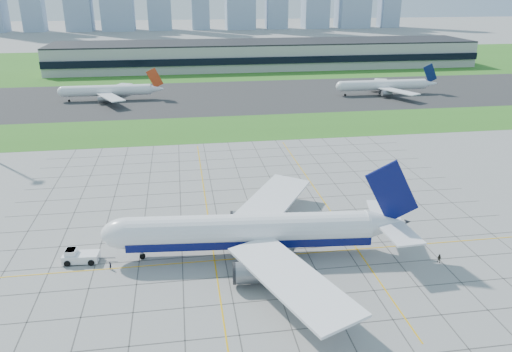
{
  "coord_description": "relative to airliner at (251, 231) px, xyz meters",
  "views": [
    {
      "loc": [
        -14.81,
        -84.11,
        48.52
      ],
      "look_at": [
        1.73,
        22.71,
        7.0
      ],
      "focal_mm": 35.0,
      "sensor_mm": 36.0,
      "label": 1
    }
  ],
  "objects": [
    {
      "name": "ground",
      "position": [
        2.81,
        1.07,
        -5.13
      ],
      "size": [
        1400.0,
        1400.0,
        0.0
      ],
      "primitive_type": "plane",
      "color": "gray",
      "rests_on": "ground"
    },
    {
      "name": "grass_median",
      "position": [
        2.81,
        91.07,
        -5.11
      ],
      "size": [
        700.0,
        35.0,
        0.04
      ],
      "primitive_type": "cube",
      "color": "#32691E",
      "rests_on": "ground"
    },
    {
      "name": "asphalt_taxiway",
      "position": [
        2.81,
        146.07,
        -5.1
      ],
      "size": [
        700.0,
        75.0,
        0.04
      ],
      "primitive_type": "cube",
      "color": "#383838",
      "rests_on": "ground"
    },
    {
      "name": "grass_far",
      "position": [
        2.81,
        256.07,
        -5.11
      ],
      "size": [
        700.0,
        145.0,
        0.04
      ],
      "primitive_type": "cube",
      "color": "#32691E",
      "rests_on": "ground"
    },
    {
      "name": "apron_markings",
      "position": [
        3.24,
        12.15,
        -5.11
      ],
      "size": [
        120.0,
        130.0,
        0.03
      ],
      "color": "#474744",
      "rests_on": "ground"
    },
    {
      "name": "terminal",
      "position": [
        42.81,
        230.94,
        2.76
      ],
      "size": [
        260.0,
        43.0,
        15.8
      ],
      "color": "#B7B7B2",
      "rests_on": "ground"
    },
    {
      "name": "airliner",
      "position": [
        0.0,
        0.0,
        0.0
      ],
      "size": [
        59.6,
        60.17,
        18.76
      ],
      "rotation": [
        0.0,
        0.0,
        -0.09
      ],
      "color": "white",
      "rests_on": "ground"
    },
    {
      "name": "pushback_tug",
      "position": [
        -32.18,
        2.5,
        -3.95
      ],
      "size": [
        9.62,
        3.82,
        2.65
      ],
      "rotation": [
        0.0,
        0.0,
        -0.09
      ],
      "color": "white",
      "rests_on": "ground"
    },
    {
      "name": "crew_near",
      "position": [
        -26.15,
        -1.09,
        -4.35
      ],
      "size": [
        0.58,
        0.67,
        1.56
      ],
      "primitive_type": "imported",
      "rotation": [
        0.0,
        0.0,
        1.14
      ],
      "color": "black",
      "rests_on": "ground"
    },
    {
      "name": "crew_far",
      "position": [
        34.17,
        -8.16,
        -4.26
      ],
      "size": [
        1.06,
        1.07,
        1.75
      ],
      "primitive_type": "imported",
      "rotation": [
        0.0,
        0.0,
        -0.85
      ],
      "color": "black",
      "rests_on": "ground"
    },
    {
      "name": "distant_jet_1",
      "position": [
        -43.16,
        145.66,
        -0.64
      ],
      "size": [
        43.87,
        42.66,
        14.08
      ],
      "color": "white",
      "rests_on": "ground"
    },
    {
      "name": "distant_jet_2",
      "position": [
        83.48,
        138.98,
        -0.64
      ],
      "size": [
        47.18,
        42.66,
        14.08
      ],
      "color": "white",
      "rests_on": "ground"
    }
  ]
}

